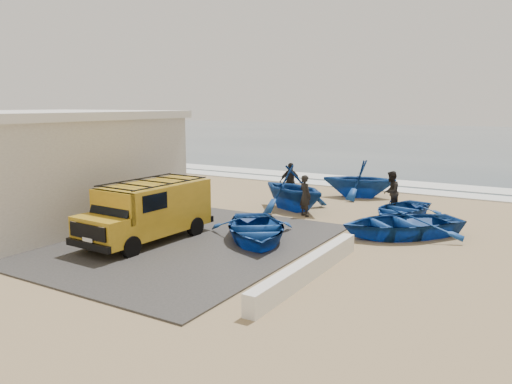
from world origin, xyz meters
The scene contains 16 objects.
ground centered at (0.00, 0.00, 0.00)m, with size 160.00×160.00×0.00m, color #9B825A.
slab centered at (-2.00, -2.00, 0.03)m, with size 12.00×10.00×0.05m, color #3B3936.
ocean centered at (0.00, 56.00, 0.00)m, with size 180.00×88.00×0.01m, color #385166.
surf_line centered at (0.00, 12.00, 0.03)m, with size 180.00×1.60×0.06m, color white.
surf_wash centered at (0.00, 14.50, 0.02)m, with size 180.00×2.20×0.04m, color white.
building centered at (-7.50, -2.00, 2.16)m, with size 8.40×9.40×4.30m.
parapet centered at (5.00, -3.00, 0.28)m, with size 0.35×6.00×0.55m, color silver.
van centered at (-1.15, -2.41, 1.10)m, with size 2.07×4.83×2.04m.
boat_near_left centered at (1.91, -0.58, 0.43)m, with size 2.94×4.12×0.85m, color #124295.
boat_near_right centered at (5.91, 2.61, 0.45)m, with size 3.13×4.39×0.91m, color #124295.
boat_mid_left centered at (0.64, 4.67, 0.97)m, with size 3.19×3.70×1.95m, color #124295.
boat_mid_right centered at (5.17, 5.43, 0.36)m, with size 2.50×3.51×0.73m, color #124295.
boat_far_left centered at (2.11, 9.07, 0.93)m, with size 3.05×3.53×1.86m, color #124295.
fisherman_front centered at (1.68, 3.76, 0.86)m, with size 0.63×0.41×1.72m, color black.
fisherman_middle centered at (4.47, 6.34, 0.89)m, with size 0.86×0.67×1.78m, color black.
fisherman_back centered at (-0.29, 6.23, 0.93)m, with size 1.09×0.45×1.86m, color black.
Camera 1 is at (10.34, -14.54, 4.57)m, focal length 35.00 mm.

